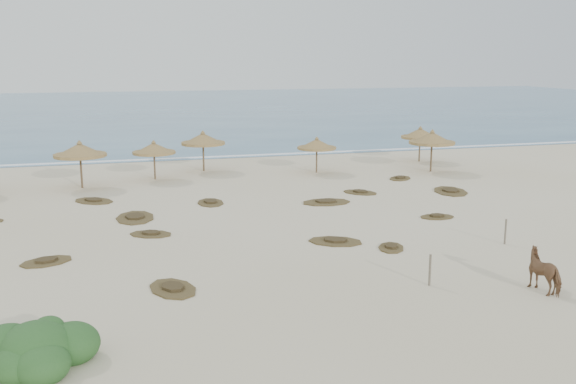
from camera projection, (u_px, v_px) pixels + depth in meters
name	position (u px, v px, depth m)	size (l,w,h in m)	color
ground	(292.00, 255.00, 25.54)	(160.00, 160.00, 0.00)	beige
ocean	(155.00, 109.00, 96.22)	(200.00, 100.00, 0.01)	#285179
foam_line	(201.00, 157.00, 50.04)	(70.00, 0.60, 0.01)	white
palapa_1	(80.00, 151.00, 38.07)	(3.52, 3.52, 2.90)	brown
palapa_2	(154.00, 149.00, 40.78)	(3.52, 3.52, 2.55)	brown
palapa_3	(203.00, 139.00, 43.74)	(3.90, 3.90, 2.82)	brown
palapa_4	(317.00, 145.00, 43.21)	(3.44, 3.44, 2.47)	brown
palapa_5	(432.00, 139.00, 43.54)	(3.73, 3.73, 2.92)	brown
palapa_6	(420.00, 134.00, 47.80)	(3.77, 3.77, 2.68)	brown
horse	(546.00, 271.00, 21.50)	(0.75, 1.65, 1.39)	brown
fence_post_near	(430.00, 270.00, 22.03)	(0.08, 0.08, 1.12)	#706554
fence_post_far	(505.00, 232.00, 26.89)	(0.08, 0.08, 1.09)	#706554
bush	(37.00, 350.00, 16.29)	(3.09, 2.72, 1.38)	#346029
scrub_0	(46.00, 261.00, 24.60)	(2.34, 1.97, 0.16)	brown
scrub_1	(135.00, 217.00, 31.29)	(2.00, 2.93, 0.16)	brown
scrub_2	(151.00, 234.00, 28.40)	(2.25, 1.94, 0.16)	brown
scrub_3	(326.00, 202.00, 34.61)	(2.71, 1.80, 0.16)	brown
scrub_4	(437.00, 217.00, 31.45)	(1.79, 1.23, 0.16)	brown
scrub_5	(450.00, 191.00, 37.39)	(2.55, 3.27, 0.16)	brown
scrub_6	(94.00, 201.00, 34.90)	(2.79, 2.76, 0.16)	brown
scrub_7	(360.00, 192.00, 37.08)	(2.38, 2.38, 0.16)	brown
scrub_9	(335.00, 241.00, 27.28)	(2.75, 2.40, 0.16)	brown
scrub_10	(400.00, 178.00, 41.35)	(2.24, 2.24, 0.16)	brown
scrub_11	(173.00, 288.00, 21.74)	(2.04, 2.55, 0.16)	brown
scrub_12	(391.00, 247.00, 26.39)	(1.63, 1.89, 0.16)	brown
scrub_13	(210.00, 202.00, 34.50)	(1.46, 2.18, 0.16)	brown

